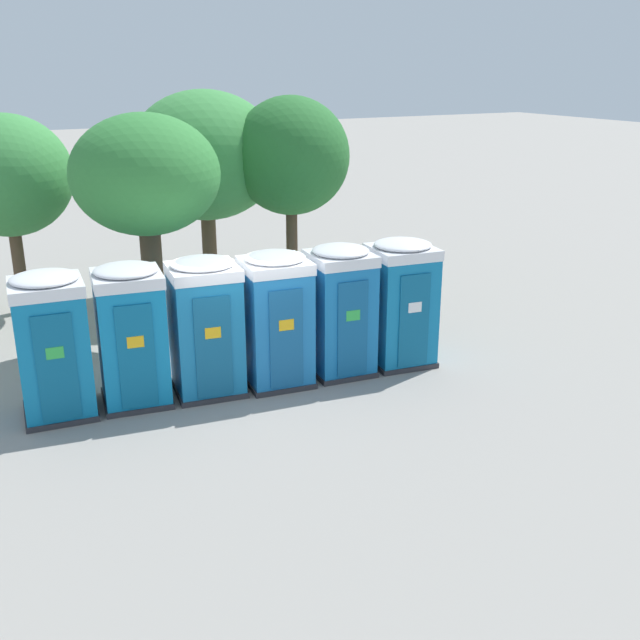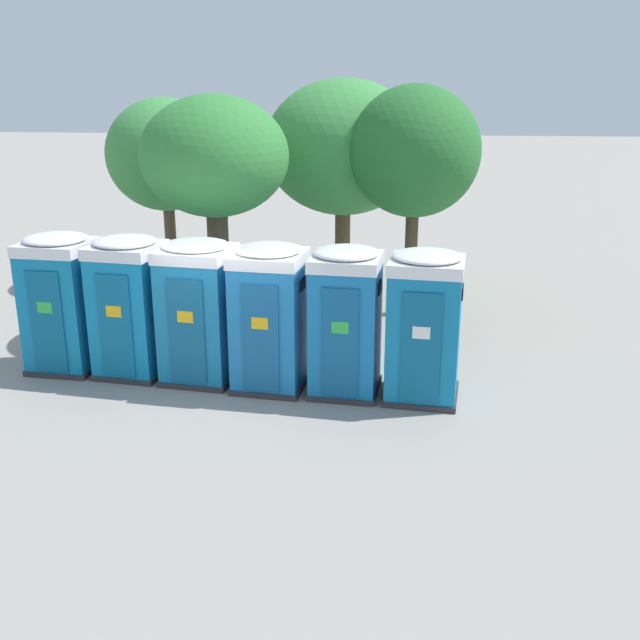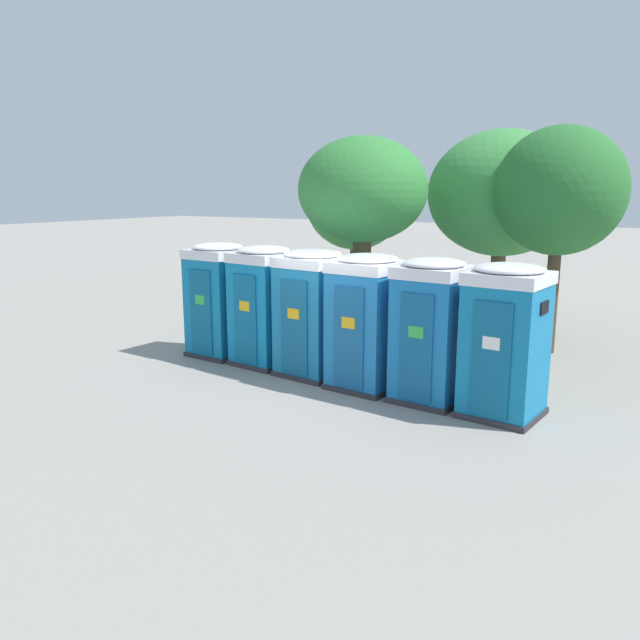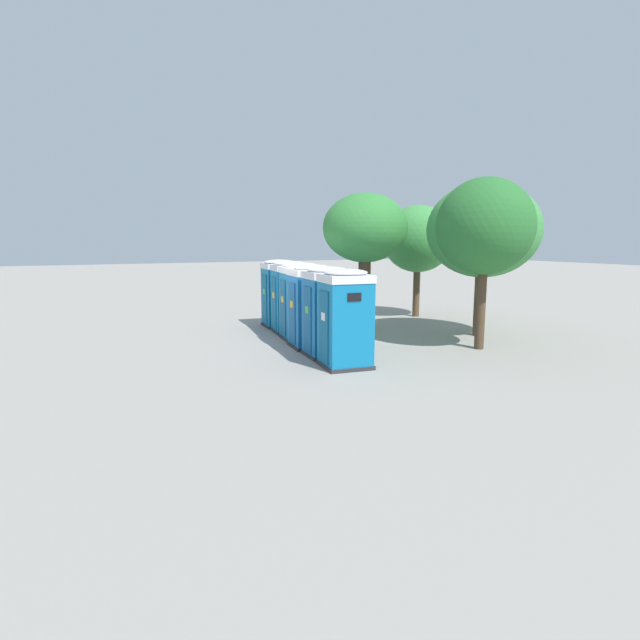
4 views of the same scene
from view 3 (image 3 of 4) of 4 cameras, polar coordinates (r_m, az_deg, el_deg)
The scene contains 11 objects.
ground_plane at distance 12.34m, azimuth 1.72°, elevation -5.53°, with size 120.00×120.00×0.00m, color gray.
portapotty_0 at distance 14.13m, azimuth -9.19°, elevation 1.90°, with size 1.29×1.29×2.54m.
portapotty_1 at distance 13.26m, azimuth -5.11°, elevation 1.36°, with size 1.32×1.34×2.54m.
portapotty_2 at distance 12.41m, azimuth -0.69°, elevation 0.69°, with size 1.37×1.34×2.54m.
portapotty_3 at distance 11.62m, azimuth 4.24°, elevation -0.11°, with size 1.32×1.32×2.54m.
portapotty_4 at distance 11.03m, azimuth 10.15°, elevation -0.90°, with size 1.26×1.30×2.54m.
portapotty_5 at distance 10.55m, azimuth 16.57°, elevation -1.79°, with size 1.34×1.33×2.54m.
street_tree_0 at distance 14.92m, azimuth 21.06°, elevation 10.87°, with size 2.83×2.83×5.07m.
street_tree_1 at distance 19.06m, azimuth 3.25°, elevation 10.62°, with size 2.98×2.98×4.72m.
street_tree_2 at distance 14.57m, azimuth 3.92°, elevation 11.58°, with size 2.97×2.97×4.88m.
street_tree_3 at distance 16.74m, azimuth 16.31°, elevation 10.99°, with size 3.73×3.73×5.18m.
Camera 3 is at (5.65, -10.34, 3.66)m, focal length 35.00 mm.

